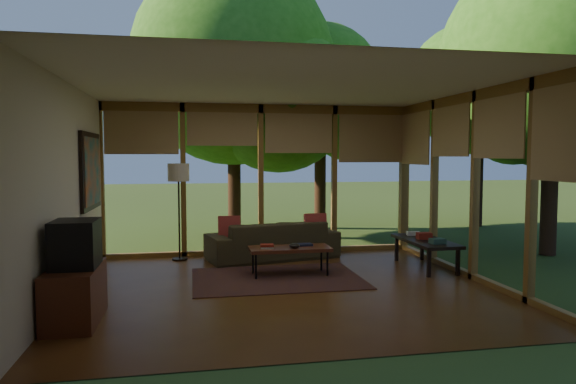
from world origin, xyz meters
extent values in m
plane|color=brown|center=(0.00, 0.00, 0.00)|extent=(5.50, 5.50, 0.00)
plane|color=white|center=(0.00, 0.00, 2.70)|extent=(5.50, 5.50, 0.00)
cube|color=beige|center=(-2.75, 0.00, 1.35)|extent=(0.04, 5.00, 2.70)
cube|color=beige|center=(0.00, -2.50, 1.35)|extent=(5.50, 0.04, 2.70)
cube|color=olive|center=(0.00, 2.50, 1.35)|extent=(5.50, 0.12, 2.70)
cube|color=olive|center=(2.75, 0.00, 1.35)|extent=(0.12, 5.00, 2.70)
plane|color=#324B1C|center=(8.00, 8.00, -0.01)|extent=(40.00, 40.00, 0.00)
cylinder|color=#331D12|center=(-0.31, 4.61, 2.42)|extent=(0.28, 0.28, 4.84)
sphere|color=#256016|center=(-0.31, 4.61, 3.77)|extent=(4.38, 4.38, 4.38)
cylinder|color=#331D12|center=(1.89, 5.62, 2.23)|extent=(0.28, 0.28, 4.46)
sphere|color=#256016|center=(1.89, 5.62, 3.47)|extent=(3.07, 3.07, 3.07)
cylinder|color=#331D12|center=(4.95, 1.44, 2.22)|extent=(0.28, 0.28, 4.44)
sphere|color=#256016|center=(4.95, 1.44, 3.45)|extent=(3.77, 3.77, 3.77)
cylinder|color=#331D12|center=(5.65, 5.16, 2.21)|extent=(0.28, 0.28, 4.43)
sphere|color=#256016|center=(5.65, 5.16, 3.44)|extent=(3.28, 3.28, 3.28)
cube|color=brown|center=(-0.03, 0.53, 0.01)|extent=(2.41, 1.71, 0.01)
imported|color=#3C341E|center=(0.13, 2.00, 0.33)|extent=(2.37, 1.34, 0.65)
cube|color=maroon|center=(-0.62, 1.95, 0.57)|extent=(0.37, 0.20, 0.39)
cube|color=maroon|center=(0.88, 1.95, 0.57)|extent=(0.38, 0.20, 0.40)
cube|color=beige|center=(-0.16, 0.65, 0.44)|extent=(0.19, 0.15, 0.03)
cube|color=maroon|center=(-0.16, 0.65, 0.47)|extent=(0.21, 0.16, 0.03)
cube|color=black|center=(0.44, 0.78, 0.44)|extent=(0.22, 0.17, 0.03)
ellipsoid|color=black|center=(0.24, 0.60, 0.46)|extent=(0.16, 0.16, 0.07)
cube|color=#5D2A19|center=(-2.47, -1.01, 0.30)|extent=(0.50, 1.00, 0.60)
cube|color=black|center=(-2.45, -1.01, 0.85)|extent=(0.45, 0.55, 0.50)
cube|color=#305447|center=(2.40, 0.41, 0.49)|extent=(0.22, 0.17, 0.08)
cube|color=maroon|center=(2.40, 0.86, 0.51)|extent=(0.24, 0.18, 0.10)
cube|color=beige|center=(2.40, 1.26, 0.48)|extent=(0.24, 0.20, 0.06)
cylinder|color=black|center=(-1.45, 2.17, 0.01)|extent=(0.26, 0.26, 0.03)
cylinder|color=black|center=(-1.45, 2.17, 0.79)|extent=(0.03, 0.03, 1.52)
cylinder|color=beige|center=(-1.45, 2.17, 1.50)|extent=(0.36, 0.36, 0.30)
cube|color=#5D2A19|center=(0.19, 0.70, 0.40)|extent=(1.20, 0.50, 0.05)
cylinder|color=black|center=(-0.34, 0.52, 0.19)|extent=(0.03, 0.03, 0.38)
cylinder|color=black|center=(0.72, 0.52, 0.19)|extent=(0.03, 0.03, 0.38)
cylinder|color=black|center=(-0.34, 0.88, 0.19)|extent=(0.03, 0.03, 0.38)
cylinder|color=black|center=(0.72, 0.88, 0.19)|extent=(0.03, 0.03, 0.38)
cube|color=black|center=(2.40, 0.81, 0.43)|extent=(0.60, 1.40, 0.05)
cube|color=black|center=(2.17, 0.21, 0.20)|extent=(0.05, 0.05, 0.40)
cube|color=black|center=(2.63, 0.21, 0.20)|extent=(0.05, 0.05, 0.40)
cube|color=black|center=(2.17, 1.41, 0.20)|extent=(0.05, 0.05, 0.40)
cube|color=black|center=(2.63, 1.41, 0.20)|extent=(0.05, 0.05, 0.40)
cube|color=black|center=(-2.72, 1.40, 1.55)|extent=(0.05, 1.35, 1.15)
cube|color=#175969|center=(-2.69, 1.40, 1.55)|extent=(0.02, 1.20, 1.00)
camera|label=1|loc=(-1.24, -6.69, 1.77)|focal=32.00mm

